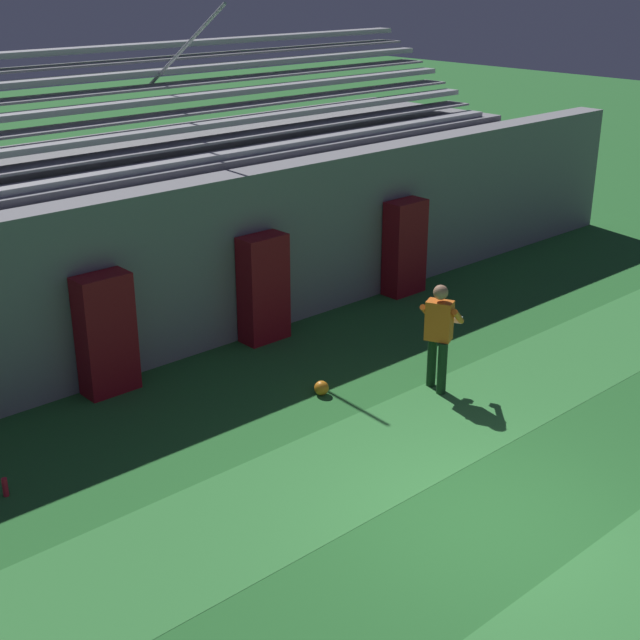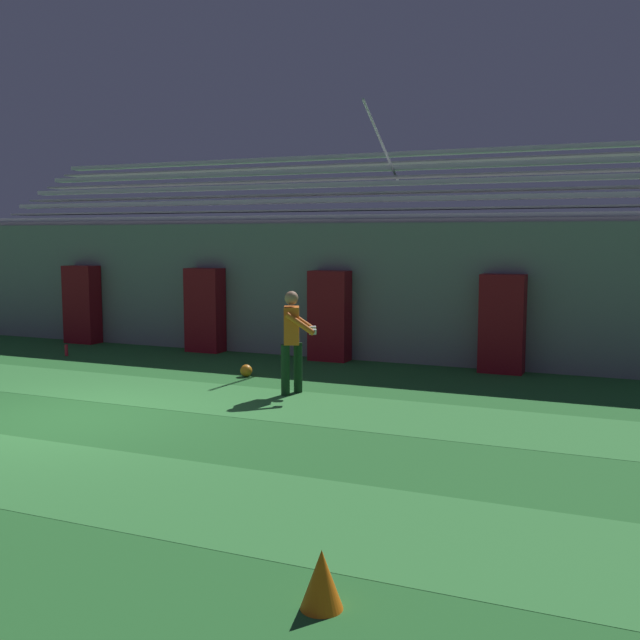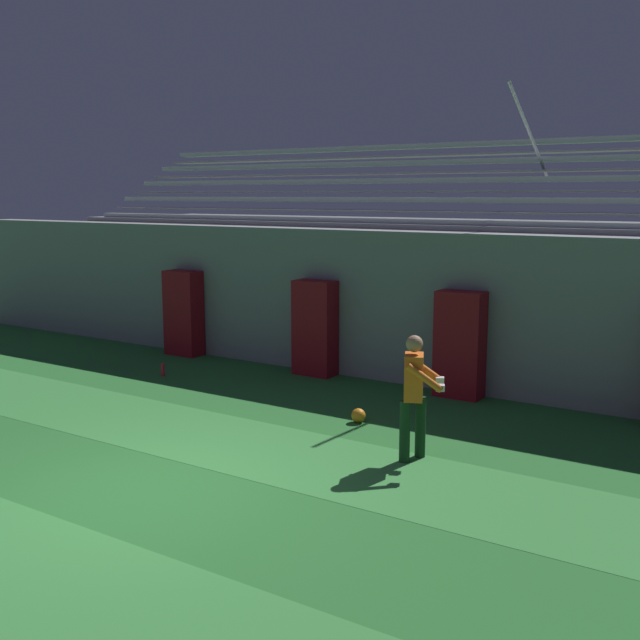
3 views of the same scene
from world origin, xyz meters
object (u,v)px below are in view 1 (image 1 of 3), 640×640
(padding_pillar_gate_left, at_px, (106,334))
(goalkeeper, at_px, (439,331))
(padding_pillar_gate_right, at_px, (263,288))
(soccer_ball, at_px, (321,388))
(padding_pillar_far_right, at_px, (405,247))
(water_bottle, at_px, (5,487))

(padding_pillar_gate_left, distance_m, goalkeeper, 4.91)
(padding_pillar_gate_right, bearing_deg, soccer_ball, -107.66)
(padding_pillar_far_right, distance_m, goalkeeper, 4.27)
(padding_pillar_gate_right, xyz_separation_m, water_bottle, (-5.37, -1.69, -0.80))
(goalkeeper, distance_m, water_bottle, 6.33)
(soccer_ball, bearing_deg, padding_pillar_gate_right, 72.34)
(padding_pillar_gate_right, bearing_deg, water_bottle, -162.52)
(goalkeeper, distance_m, soccer_ball, 1.94)
(padding_pillar_gate_left, distance_m, padding_pillar_far_right, 6.45)
(padding_pillar_gate_right, relative_size, goalkeeper, 1.10)
(water_bottle, bearing_deg, soccer_ball, -6.63)
(water_bottle, bearing_deg, goalkeeper, -14.35)
(padding_pillar_far_right, relative_size, soccer_ball, 8.36)
(padding_pillar_gate_left, relative_size, water_bottle, 7.66)
(padding_pillar_gate_left, distance_m, padding_pillar_gate_right, 2.97)
(padding_pillar_gate_left, xyz_separation_m, padding_pillar_far_right, (6.45, 0.00, 0.00))
(soccer_ball, relative_size, water_bottle, 0.92)
(soccer_ball, xyz_separation_m, water_bottle, (-4.66, 0.54, 0.01))
(padding_pillar_gate_left, height_order, soccer_ball, padding_pillar_gate_left)
(padding_pillar_gate_right, bearing_deg, padding_pillar_gate_left, 180.00)
(padding_pillar_gate_right, relative_size, soccer_ball, 8.36)
(padding_pillar_gate_right, distance_m, water_bottle, 5.69)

